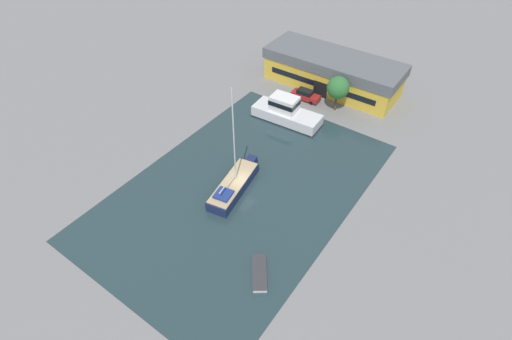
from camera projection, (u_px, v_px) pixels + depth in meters
The scene contains 8 objects.
ground_plane at pixel (243, 189), 48.87m from camera, with size 440.00×440.00×0.00m, color slate.
water_canal at pixel (243, 189), 48.86m from camera, with size 24.80×37.54×0.01m, color #23383D.
warehouse_building at pixel (333, 71), 64.83m from camera, with size 22.30×8.44×5.37m.
quay_tree_near_building at pixel (338, 88), 58.93m from camera, with size 3.36×3.36×5.54m.
parked_car at pixel (305, 95), 63.04m from camera, with size 4.65×1.93×1.67m.
sailboat_moored at pixel (234, 185), 48.27m from camera, with size 4.22×10.20×13.90m.
motor_cruiser at pixel (286, 112), 58.47m from camera, with size 10.50×4.35×3.93m.
small_dinghy at pixel (260, 273), 39.71m from camera, with size 3.65×4.19×0.59m.
Camera 1 is at (21.38, -27.06, 34.73)m, focal length 28.00 mm.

